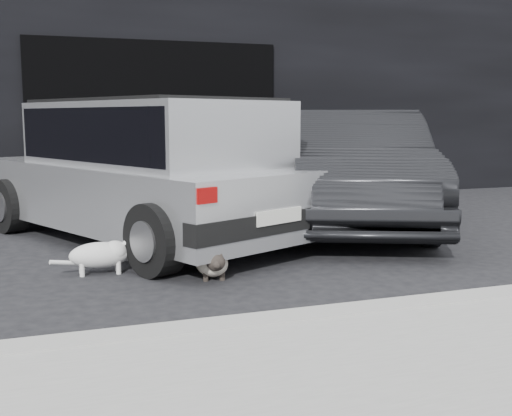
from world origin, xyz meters
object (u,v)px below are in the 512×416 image
object	(u,v)px
cat_white	(104,254)
silver_hatchback	(148,164)
cat_siamese	(212,263)
second_car	(357,168)

from	to	relation	value
cat_white	silver_hatchback	bearing A→B (deg)	156.93
silver_hatchback	cat_white	xyz separation A→B (m)	(-0.67, -1.42, -0.69)
silver_hatchback	cat_siamese	world-z (taller)	silver_hatchback
cat_siamese	cat_white	size ratio (longest dim) A/B	1.07
second_car	cat_white	distance (m)	3.74
second_car	cat_siamese	size ratio (longest dim) A/B	5.27
second_car	cat_siamese	world-z (taller)	second_car
second_car	cat_white	xyz separation A→B (m)	(-3.38, -1.51, -0.56)
silver_hatchback	cat_white	distance (m)	1.72
second_car	silver_hatchback	bearing A→B (deg)	-154.66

